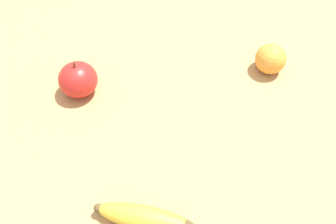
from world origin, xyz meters
TOP-DOWN VIEW (x-y plane):
  - ground_plane at (0.00, 0.00)m, footprint 3.00×3.00m
  - banana at (-0.19, 0.03)m, footprint 0.06×0.18m
  - orange at (0.19, -0.19)m, footprint 0.07×0.07m
  - apple at (0.09, 0.21)m, footprint 0.08×0.08m

SIDE VIEW (x-z plane):
  - ground_plane at x=0.00m, z-range 0.00..0.00m
  - banana at x=-0.19m, z-range 0.00..0.04m
  - orange at x=0.19m, z-range 0.00..0.07m
  - apple at x=0.09m, z-range -0.01..0.08m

